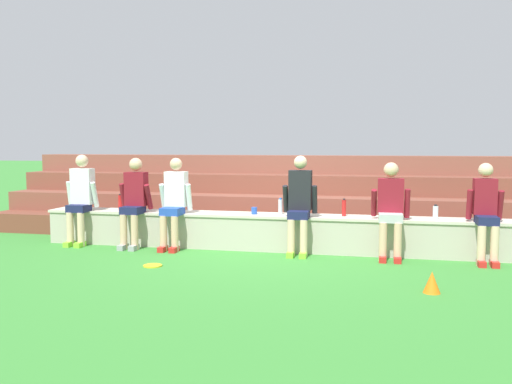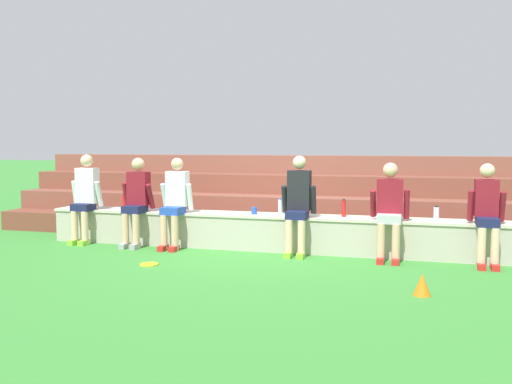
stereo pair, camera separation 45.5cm
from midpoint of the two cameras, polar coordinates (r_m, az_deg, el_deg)
ground_plane at (r=8.19m, az=-0.55°, el=-6.47°), size 80.00×80.00×0.00m
stone_seating_wall at (r=8.37m, az=-0.17°, el=-4.17°), size 7.39×0.53×0.56m
brick_bleachers at (r=10.19m, az=2.18°, el=-1.15°), size 10.88×2.27×1.42m
person_far_left at (r=9.27m, az=-19.54°, el=-0.44°), size 0.53×0.51×1.47m
person_left_of_center at (r=8.77m, az=-14.32°, el=-0.79°), size 0.52×0.54×1.43m
person_center at (r=8.51m, az=-10.25°, el=-0.92°), size 0.52×0.58×1.43m
person_right_of_center at (r=7.95m, az=3.03°, el=-1.08°), size 0.52×0.53×1.47m
person_far_right at (r=7.84m, az=12.55°, el=-1.55°), size 0.55×0.58×1.38m
person_rightmost_edge at (r=7.95m, az=21.81°, el=-1.82°), size 0.48×0.59×1.38m
water_bottle_center_gap at (r=8.13m, az=17.08°, el=-2.09°), size 0.08×0.08×0.21m
water_bottle_near_right at (r=8.18m, az=7.79°, el=-1.68°), size 0.06×0.06×0.27m
water_bottle_mid_right at (r=9.24m, az=-15.64°, el=-1.06°), size 0.07×0.07×0.26m
water_bottle_near_left at (r=8.31m, az=1.05°, el=-1.57°), size 0.06×0.06×0.26m
plastic_cup_right_end at (r=8.33m, az=-1.76°, el=-2.02°), size 0.09×0.09×0.11m
frisbee at (r=7.46m, az=-12.70°, el=-7.67°), size 0.25×0.25×0.02m
sports_cone at (r=6.23m, az=16.24°, el=-9.24°), size 0.19×0.19×0.24m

